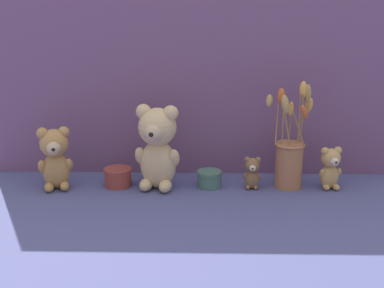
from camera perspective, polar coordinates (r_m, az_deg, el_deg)
ground_plane at (r=1.59m, az=-0.02°, el=-5.35°), size 4.00×4.00×0.00m
backdrop_wall at (r=1.66m, az=0.12°, el=8.92°), size 1.45×0.02×0.75m
teddy_bear_large at (r=1.56m, az=-4.12°, el=-0.18°), size 0.15×0.14×0.28m
teddy_bear_medium at (r=1.62m, az=-15.94°, el=-1.50°), size 0.12×0.10×0.21m
teddy_bear_small at (r=1.63m, az=16.08°, el=-2.66°), size 0.08×0.07×0.14m
teddy_bear_tiny at (r=1.59m, az=7.15°, el=-3.33°), size 0.06×0.06×0.11m
flower_vase at (r=1.60m, az=11.49°, el=-1.28°), size 0.16×0.12×0.36m
decorative_tin_tall at (r=1.62m, az=-8.77°, el=-3.88°), size 0.09×0.09×0.06m
decorative_tin_short at (r=1.60m, az=2.06°, el=-4.13°), size 0.08×0.08×0.05m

